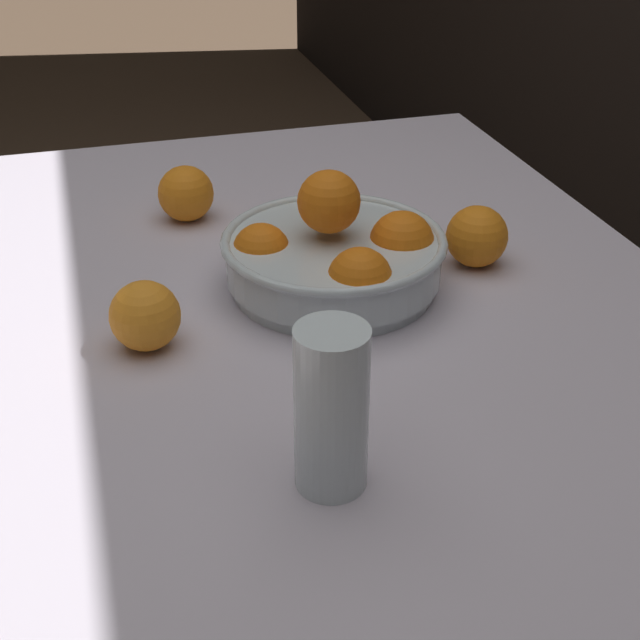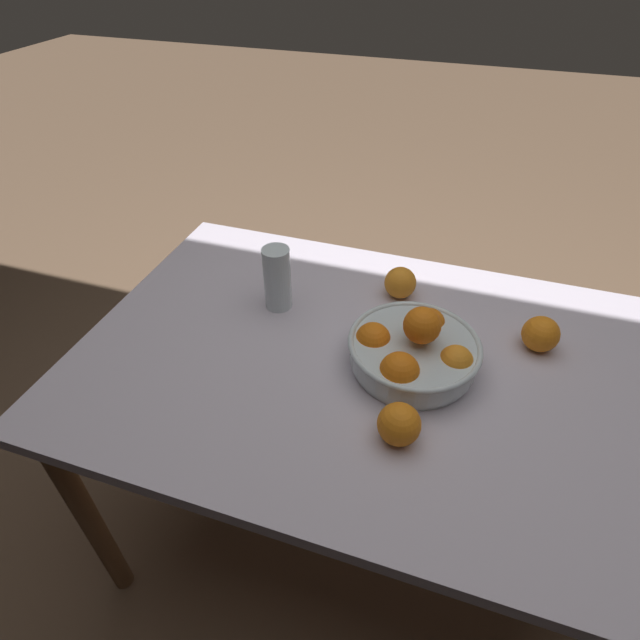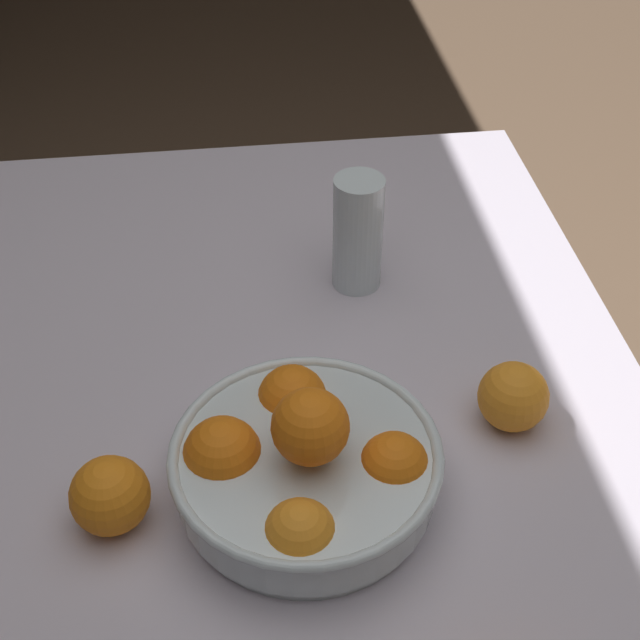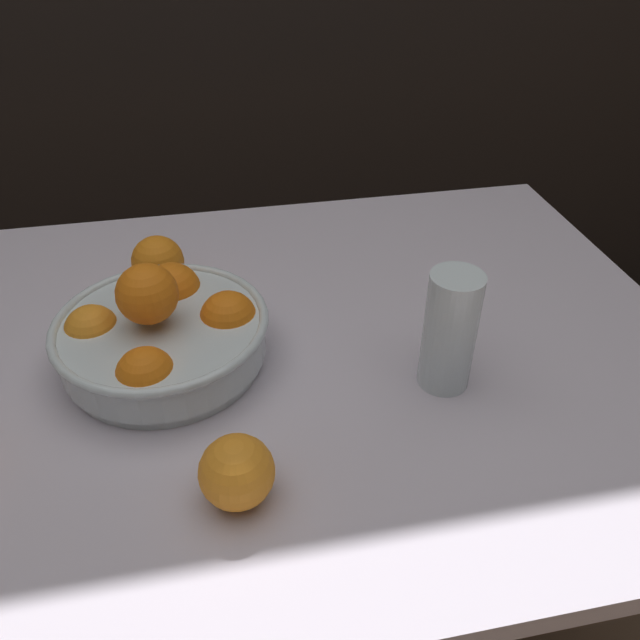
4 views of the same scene
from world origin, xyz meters
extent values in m
cube|color=silver|center=(0.00, 0.00, 0.70)|extent=(1.32, 0.85, 0.03)
cylinder|color=brown|center=(-0.60, -0.37, 0.34)|extent=(0.05, 0.05, 0.68)
cylinder|color=brown|center=(-0.60, 0.37, 0.34)|extent=(0.05, 0.05, 0.68)
cylinder|color=silver|center=(-0.06, -0.01, 0.72)|extent=(0.25, 0.25, 0.02)
cylinder|color=silver|center=(-0.06, -0.01, 0.75)|extent=(0.26, 0.26, 0.05)
torus|color=silver|center=(-0.06, -0.01, 0.78)|extent=(0.28, 0.28, 0.01)
sphere|color=orange|center=(0.02, 0.00, 0.77)|extent=(0.08, 0.08, 0.08)
sphere|color=orange|center=(-0.05, 0.08, 0.77)|extent=(0.08, 0.08, 0.08)
sphere|color=orange|center=(-0.15, 0.01, 0.77)|extent=(0.07, 0.07, 0.07)
sphere|color=orange|center=(-0.08, -0.09, 0.77)|extent=(0.07, 0.07, 0.07)
sphere|color=orange|center=(-0.07, -0.01, 0.83)|extent=(0.08, 0.08, 0.08)
cylinder|color=#F4A314|center=(0.28, -0.11, 0.76)|extent=(0.06, 0.06, 0.10)
cylinder|color=silver|center=(0.28, -0.11, 0.79)|extent=(0.06, 0.06, 0.16)
sphere|color=orange|center=(-0.32, -0.15, 0.75)|extent=(0.08, 0.08, 0.08)
sphere|color=orange|center=(0.01, -0.24, 0.75)|extent=(0.08, 0.08, 0.08)
sphere|color=orange|center=(-0.07, 0.19, 0.75)|extent=(0.08, 0.08, 0.08)
camera|label=1|loc=(0.87, -0.29, 1.25)|focal=50.00mm
camera|label=2|loc=(-0.12, 0.77, 1.47)|focal=28.00mm
camera|label=3|loc=(-0.64, 0.05, 1.45)|focal=50.00mm
camera|label=4|loc=(0.01, -0.67, 1.25)|focal=35.00mm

